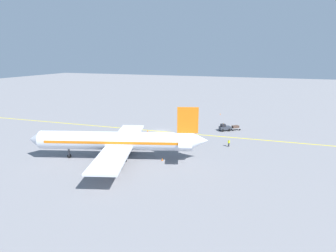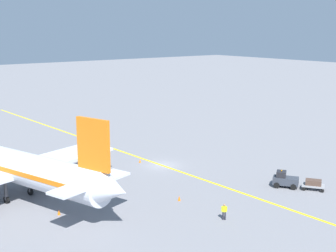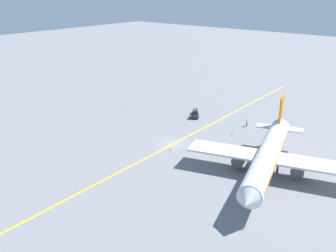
{
  "view_description": "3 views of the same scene",
  "coord_description": "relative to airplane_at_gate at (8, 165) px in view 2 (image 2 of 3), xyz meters",
  "views": [
    {
      "loc": [
        -63.81,
        -24.62,
        19.85
      ],
      "look_at": [
        -4.67,
        -3.83,
        3.03
      ],
      "focal_mm": 28.0,
      "sensor_mm": 36.0,
      "label": 1
    },
    {
      "loc": [
        -37.79,
        -50.4,
        18.81
      ],
      "look_at": [
        3.83,
        3.59,
        4.56
      ],
      "focal_mm": 50.0,
      "sensor_mm": 36.0,
      "label": 2
    },
    {
      "loc": [
        -46.61,
        58.66,
        31.05
      ],
      "look_at": [
        3.13,
        -1.95,
        2.61
      ],
      "focal_mm": 42.0,
      "sensor_mm": 36.0,
      "label": 3
    }
  ],
  "objects": [
    {
      "name": "ground_plane",
      "position": [
        21.13,
        -0.78,
        -3.71
      ],
      "size": [
        400.0,
        400.0,
        0.0
      ],
      "primitive_type": "plane",
      "color": "slate"
    },
    {
      "name": "apron_yellow_centreline",
      "position": [
        21.13,
        -0.78,
        -3.71
      ],
      "size": [
        5.71,
        119.9,
        0.01
      ],
      "primitive_type": "cube",
      "rotation": [
        0.0,
        0.0,
        0.04
      ],
      "color": "yellow",
      "rests_on": "ground"
    },
    {
      "name": "airplane_at_gate",
      "position": [
        0.0,
        0.0,
        0.0
      ],
      "size": [
        28.32,
        34.86,
        10.6
      ],
      "color": "silver",
      "rests_on": "ground"
    },
    {
      "name": "baggage_tug_dark",
      "position": [
        27.43,
        -17.13,
        -2.81
      ],
      "size": [
        2.93,
        3.33,
        2.11
      ],
      "color": "#333842",
      "rests_on": "ground"
    },
    {
      "name": "baggage_cart_trailing",
      "position": [
        29.28,
        -19.86,
        -2.95
      ],
      "size": [
        2.62,
        2.94,
        1.24
      ],
      "color": "gray",
      "rests_on": "ground"
    },
    {
      "name": "ground_crew_worker",
      "position": [
        14.64,
        -19.78,
        -2.8
      ],
      "size": [
        0.45,
        0.43,
        1.68
      ],
      "color": "#23232D",
      "rests_on": "ground"
    },
    {
      "name": "traffic_cone_near_nose",
      "position": [
        19.48,
        2.27,
        -3.43
      ],
      "size": [
        0.32,
        0.32,
        0.55
      ],
      "primitive_type": "cone",
      "color": "orange",
      "rests_on": "ground"
    },
    {
      "name": "traffic_cone_by_wingtip",
      "position": [
        2.07,
        -8.48,
        -3.43
      ],
      "size": [
        0.32,
        0.32,
        0.55
      ],
      "primitive_type": "cone",
      "color": "orange",
      "rests_on": "ground"
    },
    {
      "name": "traffic_cone_far_edge",
      "position": [
        14.44,
        -12.88,
        -3.43
      ],
      "size": [
        0.32,
        0.32,
        0.55
      ],
      "primitive_type": "cone",
      "color": "orange",
      "rests_on": "ground"
    }
  ]
}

